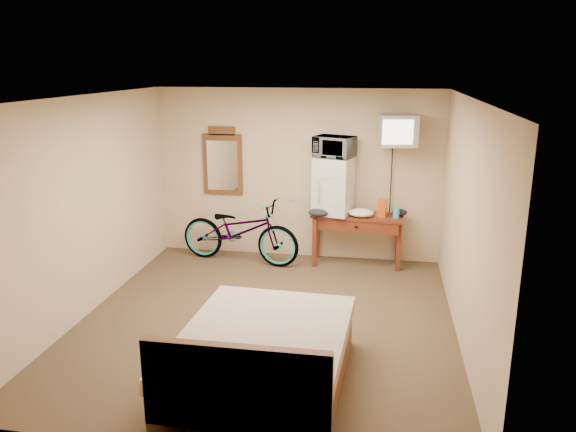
% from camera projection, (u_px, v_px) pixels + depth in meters
% --- Properties ---
extents(room, '(4.60, 4.64, 2.50)m').
position_uv_depth(room, '(266.00, 215.00, 6.09)').
color(room, '#423221').
rests_on(room, ground).
extents(desk, '(1.33, 0.62, 0.75)m').
position_uv_depth(desk, '(357.00, 224.00, 8.01)').
color(desk, maroon).
rests_on(desk, floor).
extents(mini_fridge, '(0.59, 0.57, 0.81)m').
position_uv_depth(mini_fridge, '(333.00, 186.00, 7.96)').
color(mini_fridge, silver).
rests_on(mini_fridge, desk).
extents(microwave, '(0.63, 0.53, 0.30)m').
position_uv_depth(microwave, '(334.00, 147.00, 7.81)').
color(microwave, silver).
rests_on(microwave, mini_fridge).
extents(snack_bag, '(0.14, 0.10, 0.25)m').
position_uv_depth(snack_bag, '(382.00, 208.00, 7.85)').
color(snack_bag, '#D94E13').
rests_on(snack_bag, desk).
extents(blue_cup, '(0.09, 0.09, 0.15)m').
position_uv_depth(blue_cup, '(396.00, 213.00, 7.81)').
color(blue_cup, '#43B4E5').
rests_on(blue_cup, desk).
extents(cloth_cream, '(0.36, 0.28, 0.11)m').
position_uv_depth(cloth_cream, '(361.00, 213.00, 7.88)').
color(cloth_cream, white).
rests_on(cloth_cream, desk).
extents(cloth_dark_a, '(0.30, 0.22, 0.11)m').
position_uv_depth(cloth_dark_a, '(319.00, 213.00, 7.90)').
color(cloth_dark_a, black).
rests_on(cloth_dark_a, desk).
extents(cloth_dark_b, '(0.21, 0.17, 0.10)m').
position_uv_depth(cloth_dark_b, '(400.00, 212.00, 7.94)').
color(cloth_dark_b, black).
rests_on(cloth_dark_b, desk).
extents(crt_television, '(0.55, 0.62, 0.43)m').
position_uv_depth(crt_television, '(398.00, 130.00, 7.60)').
color(crt_television, black).
rests_on(crt_television, room).
extents(wall_mirror, '(0.60, 0.04, 1.02)m').
position_uv_depth(wall_mirror, '(223.00, 162.00, 8.39)').
color(wall_mirror, brown).
rests_on(wall_mirror, room).
extents(bicycle, '(1.90, 0.93, 0.96)m').
position_uv_depth(bicycle, '(240.00, 231.00, 8.18)').
color(bicycle, black).
rests_on(bicycle, floor).
extents(bed, '(1.54, 1.99, 0.90)m').
position_uv_depth(bed, '(262.00, 359.00, 4.99)').
color(bed, brown).
rests_on(bed, floor).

